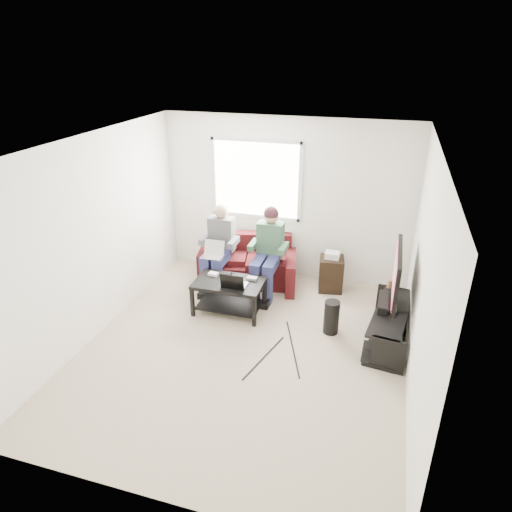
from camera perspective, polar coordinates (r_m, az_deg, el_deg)
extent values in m
plane|color=#C0AE95|center=(5.99, -1.54, -11.52)|extent=(4.50, 4.50, 0.00)
plane|color=white|center=(4.91, -1.90, 13.68)|extent=(4.50, 4.50, 0.00)
plane|color=white|center=(7.34, 3.81, 7.00)|extent=(4.50, 0.00, 4.50)
plane|color=white|center=(3.58, -13.39, -15.07)|extent=(4.50, 0.00, 4.50)
plane|color=white|center=(6.19, -19.59, 2.07)|extent=(0.00, 4.50, 4.50)
plane|color=white|center=(5.12, 20.14, -2.90)|extent=(0.00, 4.50, 4.50)
cube|color=white|center=(7.36, 0.01, 9.56)|extent=(1.40, 0.01, 1.20)
cube|color=silver|center=(7.35, -0.01, 9.54)|extent=(1.48, 0.04, 1.28)
cube|color=#421013|center=(7.46, -1.10, -1.90)|extent=(1.41, 0.95, 0.37)
cube|color=#421013|center=(7.56, -0.44, 1.63)|extent=(1.31, 0.46, 0.38)
cube|color=#421013|center=(7.65, -6.27, -0.66)|extent=(0.31, 0.81, 0.53)
cube|color=#421013|center=(7.26, 4.33, -2.07)|extent=(0.31, 0.81, 0.53)
cube|color=#421013|center=(7.44, -3.57, -0.02)|extent=(0.73, 0.69, 0.10)
cube|color=#421013|center=(7.25, 1.30, -0.64)|extent=(0.73, 0.69, 0.10)
cube|color=navy|center=(7.14, -5.89, -0.16)|extent=(0.16, 0.45, 0.14)
cube|color=navy|center=(7.07, -4.39, -0.36)|extent=(0.16, 0.45, 0.14)
cube|color=navy|center=(7.12, -6.34, -3.00)|extent=(0.13, 0.13, 0.47)
cube|color=navy|center=(7.05, -4.83, -3.22)|extent=(0.13, 0.13, 0.47)
cube|color=#59595E|center=(7.27, -4.30, 2.79)|extent=(0.40, 0.22, 0.55)
sphere|color=tan|center=(7.15, -4.33, 5.59)|extent=(0.22, 0.22, 0.22)
cube|color=navy|center=(6.89, 0.29, -0.97)|extent=(0.16, 0.45, 0.14)
cube|color=navy|center=(6.85, 1.89, -1.18)|extent=(0.16, 0.45, 0.14)
cube|color=navy|center=(6.88, -0.15, -3.91)|extent=(0.13, 0.13, 0.47)
cube|color=navy|center=(6.83, 1.46, -4.14)|extent=(0.13, 0.13, 0.47)
cube|color=#4B4D4E|center=(7.04, 1.82, 2.09)|extent=(0.40, 0.22, 0.55)
sphere|color=tan|center=(6.92, 1.90, 4.97)|extent=(0.22, 0.22, 0.22)
sphere|color=#361B20|center=(6.91, 1.91, 5.29)|extent=(0.23, 0.23, 0.23)
cube|color=black|center=(6.52, -3.42, -3.40)|extent=(0.99, 0.61, 0.05)
cube|color=black|center=(6.70, -3.34, -6.08)|extent=(0.91, 0.53, 0.02)
cube|color=black|center=(6.58, -7.95, -5.78)|extent=(0.05, 0.05, 0.44)
cube|color=black|center=(6.30, -0.22, -7.06)|extent=(0.05, 0.05, 0.44)
cube|color=black|center=(7.01, -6.17, -3.63)|extent=(0.05, 0.05, 0.44)
cube|color=black|center=(6.74, 1.10, -4.73)|extent=(0.05, 0.05, 0.44)
cube|color=silver|center=(6.69, -5.34, -2.26)|extent=(0.15, 0.11, 0.04)
cube|color=black|center=(6.68, -3.72, -2.24)|extent=(0.14, 0.10, 0.04)
cube|color=gray|center=(6.54, -0.51, -2.82)|extent=(0.14, 0.10, 0.04)
cube|color=black|center=(6.16, 16.60, -6.73)|extent=(0.59, 1.40, 0.04)
cube|color=black|center=(6.26, 16.37, -8.33)|extent=(0.54, 1.33, 0.03)
cube|color=black|center=(6.37, 16.16, -9.81)|extent=(0.59, 1.40, 0.06)
cube|color=black|center=(5.72, 16.18, -11.85)|extent=(0.41, 0.10, 0.45)
cube|color=black|center=(6.83, 16.53, -5.39)|extent=(0.41, 0.10, 0.45)
cube|color=black|center=(6.22, 16.67, -5.95)|extent=(0.12, 0.40, 0.04)
cube|color=black|center=(6.18, 16.76, -5.31)|extent=(0.06, 0.06, 0.12)
cube|color=black|center=(6.01, 17.21, -2.13)|extent=(0.05, 1.10, 0.65)
cube|color=#C82F5D|center=(6.00, 16.93, -2.10)|extent=(0.01, 1.01, 0.58)
cube|color=black|center=(6.20, 15.60, -5.58)|extent=(0.12, 0.50, 0.10)
cylinder|color=#A36A46|center=(6.67, 16.40, -3.33)|extent=(0.08, 0.08, 0.12)
cube|color=silver|center=(5.90, 16.31, -10.04)|extent=(0.30, 0.22, 0.06)
cube|color=gray|center=(6.49, 16.51, -6.51)|extent=(0.34, 0.26, 0.08)
cube|color=black|center=(6.19, 16.42, -8.19)|extent=(0.38, 0.30, 0.07)
cylinder|color=black|center=(6.25, 9.41, -7.56)|extent=(0.21, 0.21, 0.47)
cube|color=black|center=(6.09, 13.84, -11.51)|extent=(0.16, 0.46, 0.03)
cube|color=black|center=(7.28, 9.35, -2.21)|extent=(0.37, 0.37, 0.55)
cube|color=silver|center=(7.14, 9.53, 0.10)|extent=(0.22, 0.18, 0.10)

